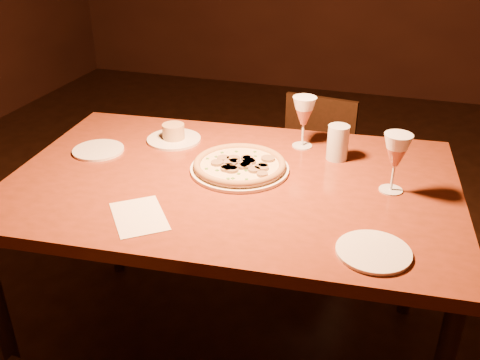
% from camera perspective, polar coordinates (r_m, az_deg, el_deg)
% --- Properties ---
extents(floor, '(7.00, 7.00, 0.00)m').
position_cam_1_polar(floor, '(2.44, 4.80, -16.68)').
color(floor, '#311A10').
rests_on(floor, ground).
extents(dining_table, '(1.63, 1.12, 0.83)m').
position_cam_1_polar(dining_table, '(1.91, -0.85, -1.79)').
color(dining_table, maroon).
rests_on(dining_table, floor).
extents(chair_far, '(0.43, 0.43, 0.79)m').
position_cam_1_polar(chair_far, '(2.86, 7.58, 1.48)').
color(chair_far, black).
rests_on(chair_far, floor).
extents(pizza_plate, '(0.36, 0.36, 0.04)m').
position_cam_1_polar(pizza_plate, '(1.92, -0.04, 1.57)').
color(pizza_plate, white).
rests_on(pizza_plate, dining_table).
extents(ramekin_saucer, '(0.22, 0.22, 0.07)m').
position_cam_1_polar(ramekin_saucer, '(2.19, -7.09, 4.75)').
color(ramekin_saucer, white).
rests_on(ramekin_saucer, dining_table).
extents(wine_glass_far, '(0.09, 0.09, 0.20)m').
position_cam_1_polar(wine_glass_far, '(2.10, 6.78, 6.13)').
color(wine_glass_far, '#A65D45').
rests_on(wine_glass_far, dining_table).
extents(wine_glass_right, '(0.09, 0.09, 0.20)m').
position_cam_1_polar(wine_glass_right, '(1.82, 16.17, 1.74)').
color(wine_glass_right, '#A65D45').
rests_on(wine_glass_right, dining_table).
extents(water_tumbler, '(0.08, 0.08, 0.13)m').
position_cam_1_polar(water_tumbler, '(2.03, 10.39, 3.96)').
color(water_tumbler, silver).
rests_on(water_tumbler, dining_table).
extents(side_plate_left, '(0.20, 0.20, 0.01)m').
position_cam_1_polar(side_plate_left, '(2.15, -14.88, 3.10)').
color(side_plate_left, white).
rests_on(side_plate_left, dining_table).
extents(side_plate_near, '(0.21, 0.21, 0.01)m').
position_cam_1_polar(side_plate_near, '(1.53, 14.05, -7.43)').
color(side_plate_near, white).
rests_on(side_plate_near, dining_table).
extents(menu_card, '(0.25, 0.27, 0.00)m').
position_cam_1_polar(menu_card, '(1.68, -10.71, -3.82)').
color(menu_card, white).
rests_on(menu_card, dining_table).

